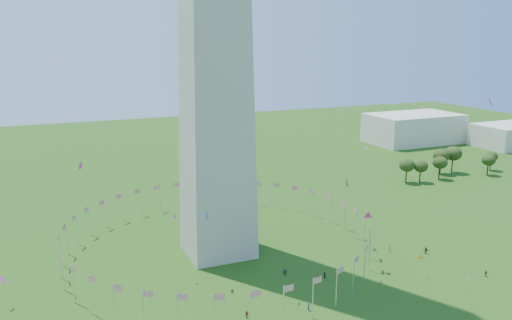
% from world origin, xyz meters
% --- Properties ---
extents(flag_ring, '(80.24, 80.24, 9.00)m').
position_xyz_m(flag_ring, '(-0.00, 50.00, 4.50)').
color(flag_ring, silver).
rests_on(flag_ring, ground).
extents(gov_building_east_a, '(50.00, 30.00, 16.00)m').
position_xyz_m(gov_building_east_a, '(150.00, 150.00, 8.00)').
color(gov_building_east_a, beige).
rests_on(gov_building_east_a, ground).
extents(gov_building_east_b, '(35.00, 25.00, 12.00)m').
position_xyz_m(gov_building_east_b, '(190.00, 120.00, 6.00)').
color(gov_building_east_b, beige).
rests_on(gov_building_east_b, ground).
extents(kites_aloft, '(101.48, 55.21, 39.85)m').
position_xyz_m(kites_aloft, '(10.37, 25.37, 20.38)').
color(kites_aloft, '#CC2699').
rests_on(kites_aloft, ground).
extents(tree_line_east, '(52.99, 15.73, 11.37)m').
position_xyz_m(tree_line_east, '(113.68, 85.99, 4.98)').
color(tree_line_east, '#304818').
rests_on(tree_line_east, ground).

